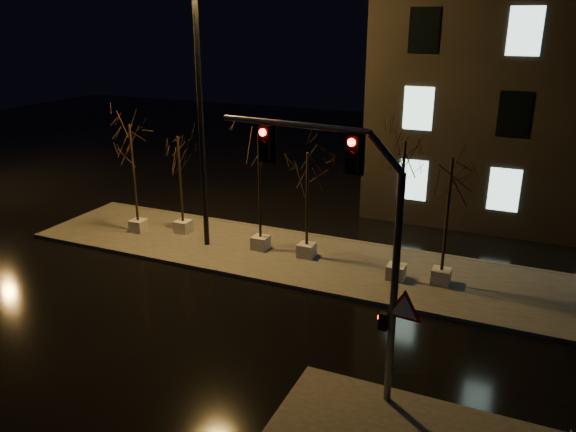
% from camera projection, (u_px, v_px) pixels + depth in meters
% --- Properties ---
extents(ground, '(90.00, 90.00, 0.00)m').
position_uv_depth(ground, '(204.00, 324.00, 17.96)').
color(ground, black).
rests_on(ground, ground).
extents(median, '(22.00, 5.00, 0.15)m').
position_uv_depth(median, '(281.00, 255.00, 23.12)').
color(median, '#413E3A').
rests_on(median, ground).
extents(tree_0, '(1.80, 1.80, 5.00)m').
position_uv_depth(tree_0, '(131.00, 149.00, 24.23)').
color(tree_0, '#B8B4AC').
rests_on(tree_0, median).
extents(tree_1, '(1.80, 1.80, 4.50)m').
position_uv_depth(tree_1, '(179.00, 158.00, 24.24)').
color(tree_1, '#B8B4AC').
rests_on(tree_1, median).
extents(tree_2, '(1.80, 1.80, 4.95)m').
position_uv_depth(tree_2, '(259.00, 161.00, 22.28)').
color(tree_2, '#B8B4AC').
rests_on(tree_2, median).
extents(tree_3, '(1.80, 1.80, 4.41)m').
position_uv_depth(tree_3, '(307.00, 177.00, 21.65)').
color(tree_3, '#B8B4AC').
rests_on(tree_3, median).
extents(tree_4, '(1.80, 1.80, 5.30)m').
position_uv_depth(tree_4, '(403.00, 174.00, 19.46)').
color(tree_4, '#B8B4AC').
rests_on(tree_4, median).
extents(tree_5, '(1.80, 1.80, 4.80)m').
position_uv_depth(tree_5, '(450.00, 187.00, 19.23)').
color(tree_5, '#B8B4AC').
rests_on(tree_5, median).
extents(traffic_signal_mast, '(5.53, 0.74, 6.79)m').
position_uv_depth(traffic_signal_mast, '(353.00, 226.00, 13.24)').
color(traffic_signal_mast, '#575A5E').
rests_on(traffic_signal_mast, sidewalk_corner).
extents(streetlight_main, '(2.74, 0.55, 10.93)m').
position_uv_depth(streetlight_main, '(200.00, 95.00, 21.92)').
color(streetlight_main, black).
rests_on(streetlight_main, median).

